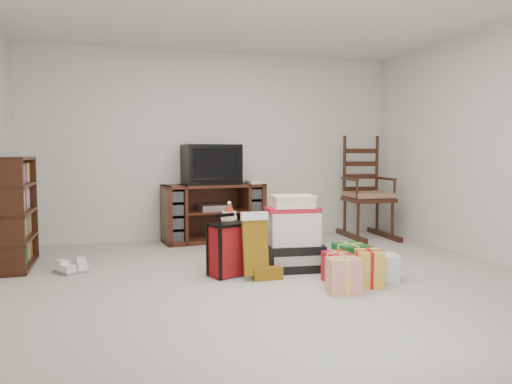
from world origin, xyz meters
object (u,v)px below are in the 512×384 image
bookshelf (15,214)px  gift_cluster (358,267)px  red_suitcase (231,249)px  mrs_claus_figurine (229,242)px  crt_television (211,164)px  gift_pile (292,238)px  tv_stand (214,213)px  rocking_chair (366,201)px  teddy_bear (302,256)px  santa_figurine (289,238)px  sneaker_pair (73,268)px

bookshelf → gift_cluster: bearing=-25.5°
red_suitcase → bookshelf: bearing=131.5°
mrs_claus_figurine → crt_television: (0.12, 1.53, 0.76)m
gift_cluster → bookshelf: bearing=154.5°
red_suitcase → crt_television: size_ratio=0.80×
gift_pile → gift_cluster: bearing=-47.4°
bookshelf → gift_cluster: size_ratio=1.10×
tv_stand → gift_cluster: bearing=-76.1°
rocking_chair → teddy_bear: (-1.58, -1.61, -0.36)m
gift_pile → santa_figurine: (0.10, 0.38, -0.07)m
sneaker_pair → crt_television: size_ratio=0.47×
red_suitcase → sneaker_pair: (-1.45, 0.56, -0.21)m
gift_cluster → gift_pile: bearing=126.6°
tv_stand → rocking_chair: (2.08, -0.25, 0.12)m
teddy_bear → crt_television: size_ratio=0.43×
tv_stand → teddy_bear: (0.50, -1.86, -0.24)m
sneaker_pair → tv_stand: bearing=13.1°
rocking_chair → sneaker_pair: (-3.74, -1.05, -0.45)m
teddy_bear → santa_figurine: (0.03, 0.44, 0.11)m
bookshelf → santa_figurine: 2.83m
rocking_chair → santa_figurine: 1.95m
bookshelf → santa_figurine: (2.76, -0.52, -0.29)m
gift_pile → red_suitcase: bearing=-168.3°
gift_pile → gift_cluster: (0.42, -0.57, -0.19)m
sneaker_pair → rocking_chair: bearing=-9.2°
bookshelf → crt_television: bearing=22.6°
sneaker_pair → mrs_claus_figurine: bearing=-32.5°
tv_stand → crt_television: (-0.03, 0.03, 0.63)m
tv_stand → mrs_claus_figurine: bearing=-101.4°
gift_pile → crt_television: 2.00m
rocking_chair → crt_television: (-2.11, 0.28, 0.51)m
tv_stand → rocking_chair: rocking_chair is taller
tv_stand → bookshelf: bookshelf is taller
mrs_claus_figurine → crt_television: size_ratio=0.88×
gift_pile → sneaker_pair: gift_pile is taller
santa_figurine → mrs_claus_figurine: size_ratio=1.00×
gift_pile → santa_figurine: bearing=80.8°
red_suitcase → santa_figurine: santa_figurine is taller
sneaker_pair → teddy_bear: bearing=-39.3°
tv_stand → teddy_bear: 1.94m
santa_figurine → rocking_chair: bearing=36.9°
gift_pile → sneaker_pair: size_ratio=2.06×
santa_figurine → sneaker_pair: bearing=176.9°
rocking_chair → gift_pile: 2.27m
crt_television → red_suitcase: bearing=-100.2°
tv_stand → santa_figurine: (0.53, -1.41, -0.12)m
rocking_chair → gift_pile: rocking_chair is taller
santa_figurine → sneaker_pair: santa_figurine is taller
bookshelf → red_suitcase: bookshelf is taller
teddy_bear → sneaker_pair: size_ratio=0.91×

